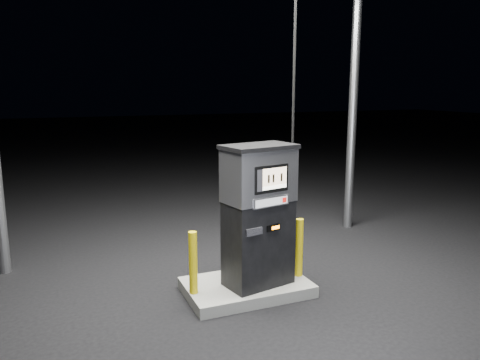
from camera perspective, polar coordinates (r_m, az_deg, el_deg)
name	(u,v)px	position (r m, az deg, el deg)	size (l,w,h in m)	color
ground	(246,292)	(6.36, 0.79, -13.55)	(80.00, 80.00, 0.00)	black
pump_island	(246,287)	(6.33, 0.80, -12.93)	(1.60, 1.00, 0.15)	#63635F
fuel_dispenser	(259,214)	(5.94, 2.32, -4.19)	(1.05, 0.71, 3.78)	black
bollard_left	(193,263)	(5.87, -5.74, -10.00)	(0.11, 0.11, 0.79)	gold
bollard_right	(299,248)	(6.41, 7.21, -8.17)	(0.11, 0.11, 0.79)	gold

